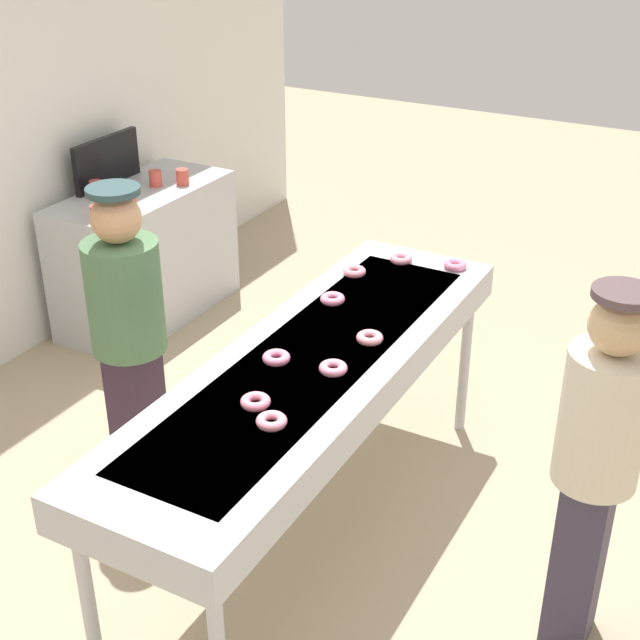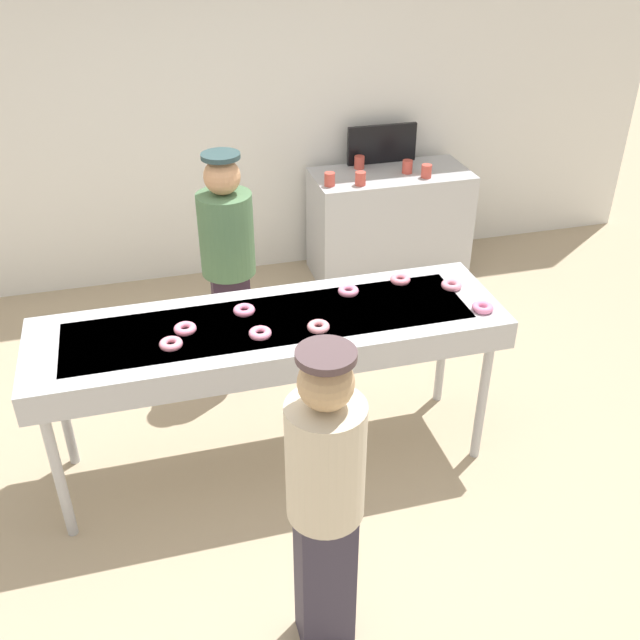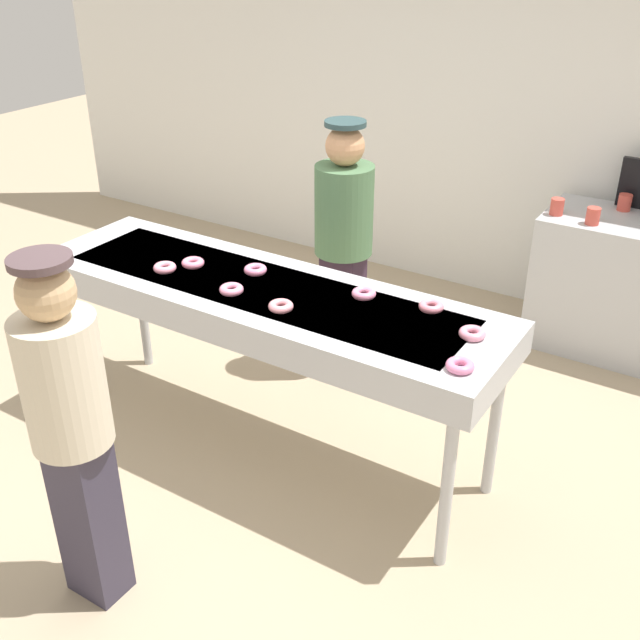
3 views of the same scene
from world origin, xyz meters
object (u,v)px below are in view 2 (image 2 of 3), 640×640
at_px(strawberry_donut_0, 451,285).
at_px(paper_cup_4, 330,179).
at_px(strawberry_donut_5, 348,291).
at_px(fryer_conveyor, 271,334).
at_px(strawberry_donut_1, 400,279).
at_px(paper_cup_1, 407,167).
at_px(paper_cup_3, 426,171).
at_px(strawberry_donut_3, 318,327).
at_px(paper_cup_2, 360,179).
at_px(menu_display, 382,144).
at_px(customer_waiting, 325,495).
at_px(strawberry_donut_8, 171,344).
at_px(strawberry_donut_6, 260,333).
at_px(strawberry_donut_4, 244,310).
at_px(strawberry_donut_7, 483,307).
at_px(prep_counter, 389,224).
at_px(paper_cup_0, 359,162).
at_px(strawberry_donut_2, 185,329).
at_px(worker_baker, 228,256).

distance_m(strawberry_donut_0, paper_cup_4, 1.91).
distance_m(strawberry_donut_0, strawberry_donut_5, 0.60).
xyz_separation_m(fryer_conveyor, strawberry_donut_1, (0.82, 0.22, 0.10)).
bearing_deg(paper_cup_1, paper_cup_3, -51.25).
relative_size(strawberry_donut_0, strawberry_donut_3, 1.00).
bearing_deg(paper_cup_2, paper_cup_3, 2.13).
bearing_deg(paper_cup_4, strawberry_donut_1, -92.21).
bearing_deg(menu_display, strawberry_donut_0, -99.36).
bearing_deg(customer_waiting, strawberry_donut_8, 115.98).
relative_size(strawberry_donut_6, customer_waiting, 0.07).
bearing_deg(menu_display, strawberry_donut_4, -124.85).
bearing_deg(strawberry_donut_8, strawberry_donut_0, 6.94).
xyz_separation_m(strawberry_donut_7, menu_display, (0.32, 2.59, 0.08)).
bearing_deg(paper_cup_4, strawberry_donut_8, -124.19).
xyz_separation_m(strawberry_donut_8, prep_counter, (2.00, 2.25, -0.54)).
bearing_deg(strawberry_donut_4, paper_cup_0, 58.11).
bearing_deg(strawberry_donut_5, paper_cup_4, 77.52).
bearing_deg(customer_waiting, fryer_conveyor, 89.91).
bearing_deg(fryer_conveyor, paper_cup_4, 65.75).
xyz_separation_m(paper_cup_4, menu_display, (0.58, 0.41, 0.11)).
bearing_deg(strawberry_donut_1, menu_display, 73.49).
distance_m(strawberry_donut_0, strawberry_donut_3, 0.89).
height_order(strawberry_donut_7, paper_cup_3, paper_cup_3).
xyz_separation_m(strawberry_donut_7, strawberry_donut_8, (-1.68, 0.08, 0.00)).
bearing_deg(paper_cup_1, paper_cup_4, -170.93).
height_order(strawberry_donut_2, menu_display, menu_display).
xyz_separation_m(strawberry_donut_7, paper_cup_1, (0.44, 2.29, -0.03)).
xyz_separation_m(strawberry_donut_8, customer_waiting, (0.51, -1.10, -0.12)).
bearing_deg(prep_counter, paper_cup_2, -149.45).
bearing_deg(worker_baker, strawberry_donut_6, 84.05).
xyz_separation_m(strawberry_donut_1, paper_cup_3, (0.88, 1.73, -0.03)).
xyz_separation_m(strawberry_donut_2, paper_cup_4, (1.34, 1.98, -0.03)).
bearing_deg(paper_cup_3, strawberry_donut_7, -104.47).
height_order(strawberry_donut_4, strawberry_donut_7, same).
bearing_deg(paper_cup_2, strawberry_donut_5, -109.97).
bearing_deg(strawberry_donut_1, strawberry_donut_0, -28.32).
xyz_separation_m(prep_counter, paper_cup_1, (0.12, -0.04, 0.51)).
height_order(strawberry_donut_6, menu_display, menu_display).
xyz_separation_m(strawberry_donut_2, paper_cup_0, (1.69, 2.29, -0.03)).
bearing_deg(paper_cup_0, strawberry_donut_4, -121.89).
bearing_deg(strawberry_donut_4, menu_display, 55.15).
height_order(strawberry_donut_0, paper_cup_3, paper_cup_3).
relative_size(strawberry_donut_3, worker_baker, 0.07).
xyz_separation_m(strawberry_donut_0, strawberry_donut_2, (-1.54, -0.07, 0.00)).
bearing_deg(worker_baker, prep_counter, -148.77).
bearing_deg(paper_cup_4, strawberry_donut_7, -83.34).
relative_size(strawberry_donut_6, prep_counter, 0.09).
relative_size(paper_cup_2, paper_cup_4, 1.00).
bearing_deg(strawberry_donut_1, strawberry_donut_8, -166.01).
height_order(strawberry_donut_1, prep_counter, strawberry_donut_1).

